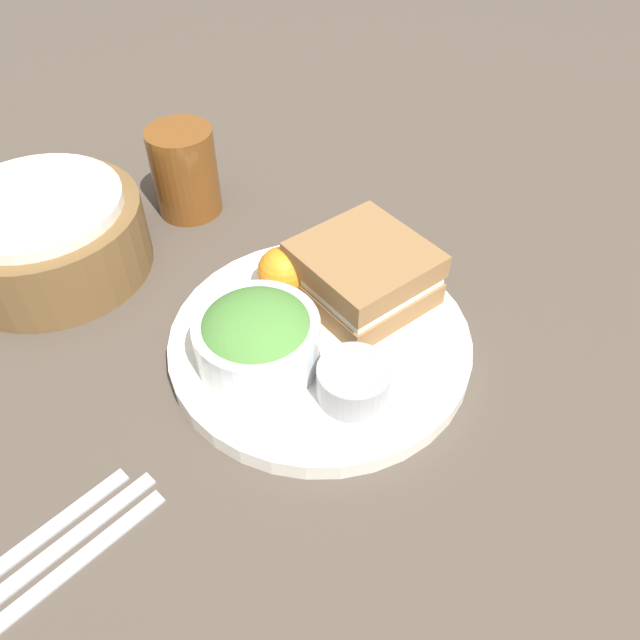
{
  "coord_description": "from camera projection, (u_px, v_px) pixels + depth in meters",
  "views": [
    {
      "loc": [
        -0.35,
        -0.18,
        0.44
      ],
      "look_at": [
        0.0,
        0.0,
        0.04
      ],
      "focal_mm": 35.0,
      "sensor_mm": 36.0,
      "label": 1
    }
  ],
  "objects": [
    {
      "name": "plate",
      "position": [
        320.0,
        342.0,
        0.58
      ],
      "size": [
        0.28,
        0.28,
        0.02
      ],
      "primitive_type": "cylinder",
      "color": "white",
      "rests_on": "ground_plane"
    },
    {
      "name": "spoon",
      "position": [
        37.0,
        538.0,
        0.45
      ],
      "size": [
        0.15,
        0.05,
        0.01
      ],
      "primitive_type": "cube",
      "rotation": [
        0.0,
        0.0,
        2.85
      ],
      "color": "#B2B2B7",
      "rests_on": "ground_plane"
    },
    {
      "name": "ground_plane",
      "position": [
        320.0,
        348.0,
        0.59
      ],
      "size": [
        4.0,
        4.0,
        0.0
      ],
      "primitive_type": "plane",
      "color": "#4C4238"
    },
    {
      "name": "salad_bowl",
      "position": [
        257.0,
        337.0,
        0.53
      ],
      "size": [
        0.11,
        0.11,
        0.06
      ],
      "color": "white",
      "rests_on": "plate"
    },
    {
      "name": "drink_glass",
      "position": [
        185.0,
        171.0,
        0.71
      ],
      "size": [
        0.07,
        0.07,
        0.1
      ],
      "primitive_type": "cylinder",
      "color": "brown",
      "rests_on": "ground_plane"
    },
    {
      "name": "knife",
      "position": [
        50.0,
        555.0,
        0.44
      ],
      "size": [
        0.17,
        0.06,
        0.01
      ],
      "primitive_type": "cube",
      "rotation": [
        0.0,
        0.0,
        2.85
      ],
      "color": "#B2B2B7",
      "rests_on": "ground_plane"
    },
    {
      "name": "bread_basket",
      "position": [
        46.0,
        235.0,
        0.64
      ],
      "size": [
        0.2,
        0.2,
        0.09
      ],
      "color": "brown",
      "rests_on": "ground_plane"
    },
    {
      "name": "orange_wedge",
      "position": [
        283.0,
        272.0,
        0.6
      ],
      "size": [
        0.05,
        0.05,
        0.05
      ],
      "primitive_type": "sphere",
      "color": "orange",
      "rests_on": "plate"
    },
    {
      "name": "dressing_cup",
      "position": [
        354.0,
        382.0,
        0.51
      ],
      "size": [
        0.06,
        0.06,
        0.03
      ],
      "primitive_type": "cylinder",
      "color": "#99999E",
      "rests_on": "plate"
    },
    {
      "name": "fork",
      "position": [
        63.0,
        572.0,
        0.44
      ],
      "size": [
        0.16,
        0.06,
        0.01
      ],
      "primitive_type": "cube",
      "rotation": [
        0.0,
        0.0,
        2.85
      ],
      "color": "#B2B2B7",
      "rests_on": "ground_plane"
    },
    {
      "name": "sandwich",
      "position": [
        363.0,
        274.0,
        0.59
      ],
      "size": [
        0.15,
        0.15,
        0.06
      ],
      "color": "olive",
      "rests_on": "plate"
    }
  ]
}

